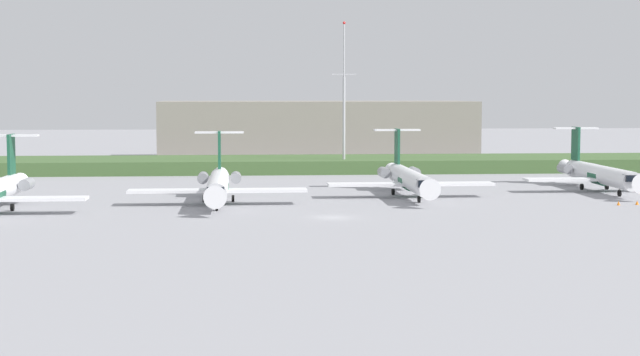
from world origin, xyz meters
name	(u,v)px	position (x,y,z in m)	size (l,w,h in m)	color
ground_plane	(314,192)	(0.00, 30.00, 0.00)	(500.00, 500.00, 0.00)	#939399
grass_berm	(298,164)	(0.00, 68.97, 1.20)	(320.00, 20.00, 2.39)	#426033
regional_jet_third	(218,184)	(-13.46, 15.60, 2.54)	(22.81, 31.00, 9.00)	white
regional_jet_fourth	(409,178)	(12.69, 22.56, 2.54)	(22.81, 31.00, 9.00)	white
regional_jet_fifth	(599,174)	(41.74, 28.01, 2.54)	(22.81, 31.00, 9.00)	white
antenna_mast	(344,111)	(8.01, 64.43, 11.13)	(4.40, 0.50, 26.97)	#B2B2B7
distant_hangar	(317,130)	(5.87, 101.06, 6.26)	(66.53, 24.51, 12.52)	gray
safety_cone_front_marker	(619,203)	(37.55, 9.52, 0.28)	(0.44, 0.44, 0.55)	orange
safety_cone_mid_marker	(637,203)	(40.12, 9.85, 0.28)	(0.44, 0.44, 0.55)	orange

